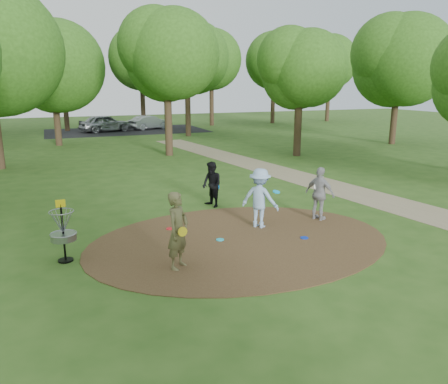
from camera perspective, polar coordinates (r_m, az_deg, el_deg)
name	(u,v)px	position (r m, az deg, el deg)	size (l,w,h in m)	color
ground	(240,241)	(12.02, 2.14, -6.39)	(100.00, 100.00, 0.00)	#2D5119
dirt_clearing	(240,240)	(12.01, 2.14, -6.34)	(8.40, 8.40, 0.02)	#47301C
footpath	(379,200)	(17.08, 19.63, -0.99)	(2.00, 40.00, 0.01)	#8C7A5B
parking_lot	(127,131)	(41.03, -12.59, 7.83)	(14.00, 8.00, 0.01)	black
player_observer_with_disc	(178,231)	(10.06, -6.04, -5.05)	(0.78, 0.78, 1.83)	brown
player_throwing_with_disc	(260,198)	(12.91, 4.71, -0.82)	(1.30, 1.31, 1.78)	#8EB0D4
player_walking_with_disc	(212,184)	(15.08, -1.60, 0.99)	(0.76, 0.89, 1.58)	black
player_waiting_with_disc	(320,194)	(13.89, 12.40, -0.24)	(0.81, 1.07, 1.69)	#9D9C9F
disc_ground_cyan	(220,240)	(12.01, -0.52, -6.24)	(0.22, 0.22, 0.02)	#1ABBD4
disc_ground_blue	(304,238)	(12.36, 10.44, -5.90)	(0.22, 0.22, 0.02)	#0B2DCB
disc_ground_red	(170,229)	(12.99, -7.08, -4.77)	(0.22, 0.22, 0.02)	red
car_left	(105,123)	(40.46, -15.26, 8.67)	(1.80, 4.47, 1.52)	#94969B
car_right	(149,122)	(41.84, -9.71, 8.95)	(1.35, 3.88, 1.28)	#9B9EA2
disc_golf_basket	(63,227)	(11.09, -20.33, -4.27)	(0.63, 0.63, 1.54)	black
tree_ring	(172,61)	(21.35, -6.80, 16.62)	(37.55, 44.98, 8.79)	#332316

